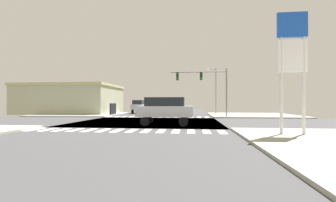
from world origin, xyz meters
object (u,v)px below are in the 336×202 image
at_px(street_lamp, 214,87).
at_px(suv_queued_4, 153,105).
at_px(traffic_signal_mast, 204,81).
at_px(suv_crossing_3, 139,105).
at_px(suv_trailing_5, 158,104).
at_px(gas_station_sign, 292,52).
at_px(bank_building, 72,99).
at_px(suv_farside_2, 165,109).

distance_m(street_lamp, suv_queued_4, 20.15).
height_order(traffic_signal_mast, suv_crossing_3, traffic_signal_mast).
xyz_separation_m(suv_crossing_3, suv_trailing_5, (0.00, 23.40, 0.00)).
bearing_deg(suv_trailing_5, suv_queued_4, 90.00).
relative_size(gas_station_sign, bank_building, 0.42).
bearing_deg(suv_crossing_3, suv_queued_4, -90.00).
xyz_separation_m(bank_building, suv_trailing_5, (11.46, 25.42, -1.10)).
distance_m(bank_building, suv_crossing_3, 11.69).
height_order(suv_crossing_3, suv_trailing_5, same).
distance_m(traffic_signal_mast, suv_trailing_5, 35.26).
height_order(gas_station_sign, suv_crossing_3, gas_station_sign).
bearing_deg(suv_crossing_3, traffic_signal_mast, 137.46).
height_order(suv_crossing_3, suv_queued_4, same).
bearing_deg(suv_queued_4, suv_farside_2, 101.65).
xyz_separation_m(suv_queued_4, suv_trailing_5, (0.00, 9.55, 0.00)).
bearing_deg(street_lamp, suv_farside_2, -107.22).
bearing_deg(suv_queued_4, bank_building, 54.18).
height_order(street_lamp, suv_trailing_5, street_lamp).
relative_size(gas_station_sign, suv_trailing_5, 1.52).
bearing_deg(gas_station_sign, suv_queued_4, 110.56).
distance_m(suv_queued_4, suv_trailing_5, 9.55).
distance_m(bank_building, suv_queued_4, 19.60).
height_order(bank_building, suv_farside_2, bank_building).
bearing_deg(traffic_signal_mast, suv_farside_2, -109.95).
xyz_separation_m(suv_farside_2, suv_crossing_3, (-7.08, 20.48, 0.00)).
bearing_deg(gas_station_sign, suv_trailing_5, 106.82).
xyz_separation_m(bank_building, suv_queued_4, (11.46, 15.87, -1.10)).
xyz_separation_m(street_lamp, suv_farside_2, (-5.99, -19.32, -3.18)).
bearing_deg(suv_crossing_3, street_lamp, 174.89).
bearing_deg(suv_trailing_5, street_lamp, 118.00).
bearing_deg(suv_queued_4, traffic_signal_mast, 114.55).
xyz_separation_m(suv_crossing_3, suv_queued_4, (0.00, 13.84, 0.00)).
bearing_deg(bank_building, traffic_signal_mast, -19.61).
xyz_separation_m(gas_station_sign, suv_crossing_3, (-14.91, 25.91, -3.36)).
height_order(street_lamp, suv_queued_4, street_lamp).
xyz_separation_m(street_lamp, suv_trailing_5, (-13.06, 24.56, -3.18)).
distance_m(gas_station_sign, street_lamp, 24.81).
height_order(suv_queued_4, suv_trailing_5, same).
bearing_deg(street_lamp, suv_trailing_5, 118.00).
xyz_separation_m(traffic_signal_mast, suv_queued_4, (-10.88, 23.83, -3.26)).
bearing_deg(gas_station_sign, suv_crossing_3, 119.92).
height_order(gas_station_sign, suv_trailing_5, gas_station_sign).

